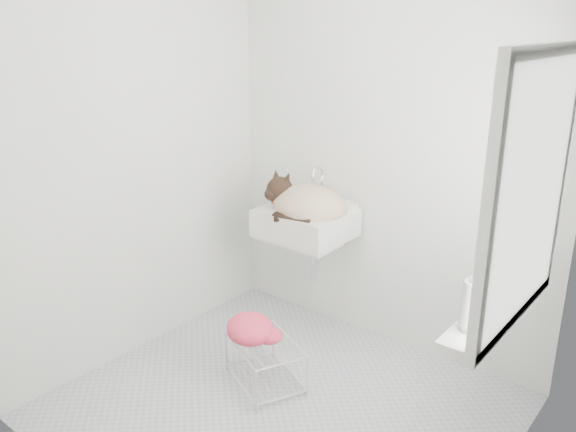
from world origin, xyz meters
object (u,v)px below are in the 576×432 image
Objects in this scene: bottle_a at (471,330)px; bottle_b at (490,311)px; cat at (305,204)px; bottle_c at (511,290)px; sink at (306,210)px; wire_rack at (265,360)px.

bottle_b is at bearing 90.00° from bottle_a.
cat is 3.06× the size of bottle_c.
cat is 2.16× the size of bottle_a.
sink reaches higher than wire_rack.
bottle_a is 1.19× the size of bottle_b.
cat is 0.98m from wire_rack.
bottle_a is (1.39, -0.79, -0.04)m from cat.
cat is 1.17× the size of wire_rack.
sink is at bearing 125.63° from cat.
bottle_c reaches higher than wire_rack.
cat reaches higher than bottle_c.
bottle_b is at bearing 0.99° from wire_rack.
cat is 1.60m from bottle_a.
bottle_b reaches higher than wire_rack.
wire_rack is (0.20, -0.63, -0.70)m from sink.
bottle_c is (0.00, 0.24, 0.00)m from bottle_b.
sink is 1.62m from bottle_a.
bottle_a is (1.21, -0.18, 0.70)m from wire_rack.
bottle_b is (1.21, 0.02, 0.70)m from wire_rack.
bottle_c is (1.21, 0.26, 0.70)m from wire_rack.
cat is 1.51m from bottle_b.
bottle_c is at bearing 90.00° from bottle_b.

